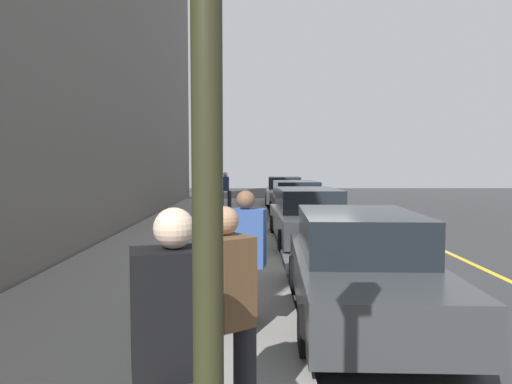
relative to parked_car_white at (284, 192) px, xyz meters
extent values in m
plane|color=#333335|center=(10.70, 0.06, -0.76)|extent=(56.00, 56.00, 0.00)
cube|color=gray|center=(10.70, -3.24, -0.68)|extent=(28.00, 4.60, 0.15)
cube|color=gold|center=(10.70, 3.26, -0.75)|extent=(28.00, 0.14, 0.01)
cube|color=white|center=(11.45, -0.64, -0.65)|extent=(6.41, 0.56, 0.22)
cylinder|color=black|center=(1.37, 0.80, -0.44)|extent=(0.65, 0.24, 0.64)
cylinder|color=black|center=(1.31, -0.88, -0.44)|extent=(0.65, 0.24, 0.64)
cylinder|color=black|center=(-1.19, 0.88, -0.44)|extent=(0.65, 0.24, 0.64)
cylinder|color=black|center=(-1.25, -0.80, -0.44)|extent=(0.65, 0.24, 0.64)
cube|color=white|center=(0.06, 0.00, -0.16)|extent=(4.19, 1.93, 0.64)
cube|color=black|center=(-0.15, 0.00, 0.46)|extent=(2.20, 1.67, 0.60)
cylinder|color=black|center=(7.32, 0.98, -0.44)|extent=(0.65, 0.24, 0.64)
cylinder|color=black|center=(7.38, -0.70, -0.44)|extent=(0.65, 0.24, 0.64)
cylinder|color=black|center=(4.60, 0.89, -0.44)|extent=(0.65, 0.24, 0.64)
cylinder|color=black|center=(4.66, -0.79, -0.44)|extent=(0.65, 0.24, 0.64)
cube|color=black|center=(5.99, 0.09, -0.16)|extent=(4.45, 1.95, 0.64)
cube|color=black|center=(5.77, 0.09, 0.46)|extent=(2.34, 1.68, 0.60)
cylinder|color=black|center=(12.76, 0.83, -0.44)|extent=(0.65, 0.24, 0.64)
cylinder|color=black|center=(12.81, -0.85, -0.44)|extent=(0.65, 0.24, 0.64)
cylinder|color=black|center=(9.85, 0.74, -0.44)|extent=(0.65, 0.24, 0.64)
cylinder|color=black|center=(9.90, -0.94, -0.44)|extent=(0.65, 0.24, 0.64)
cube|color=#B7BABF|center=(11.33, -0.05, -0.16)|extent=(4.75, 1.94, 0.64)
cube|color=black|center=(11.10, -0.06, 0.46)|extent=(2.49, 1.67, 0.60)
cylinder|color=black|center=(18.82, 0.75, -0.44)|extent=(0.65, 0.25, 0.64)
cylinder|color=black|center=(18.76, -0.93, -0.44)|extent=(0.65, 0.25, 0.64)
cylinder|color=black|center=(16.06, 0.85, -0.44)|extent=(0.65, 0.25, 0.64)
cylinder|color=black|center=(15.99, -0.82, -0.44)|extent=(0.65, 0.25, 0.64)
cube|color=#383A3D|center=(17.41, -0.04, -0.16)|extent=(4.53, 1.97, 0.64)
cube|color=black|center=(17.19, -0.03, 0.46)|extent=(2.38, 1.69, 0.60)
cube|color=black|center=(21.20, -1.99, 0.61)|extent=(0.43, 0.55, 0.72)
sphere|color=beige|center=(21.20, -1.99, 1.09)|extent=(0.24, 0.24, 0.24)
cylinder|color=black|center=(18.06, -1.61, -0.20)|extent=(0.19, 0.19, 0.82)
cylinder|color=black|center=(18.44, -1.67, -0.20)|extent=(0.19, 0.19, 0.82)
cube|color=#335193|center=(18.25, -1.64, 0.56)|extent=(0.36, 0.51, 0.69)
sphere|color=brown|center=(18.25, -1.64, 1.02)|extent=(0.23, 0.23, 0.23)
cylinder|color=black|center=(5.55, -3.22, -0.21)|extent=(0.18, 0.18, 0.79)
cylinder|color=black|center=(5.23, -3.04, -0.21)|extent=(0.18, 0.18, 0.79)
cube|color=tan|center=(5.39, -3.13, 0.52)|extent=(0.47, 0.54, 0.67)
sphere|color=beige|center=(5.39, -3.13, 0.97)|extent=(0.22, 0.22, 0.22)
cylinder|color=black|center=(2.18, -2.69, -0.22)|extent=(0.18, 0.18, 0.77)
cylinder|color=black|center=(2.24, -3.04, -0.22)|extent=(0.18, 0.18, 0.77)
cube|color=#1E284C|center=(2.21, -2.87, 0.50)|extent=(0.48, 0.35, 0.66)
sphere|color=#D8AD8C|center=(2.21, -2.87, 0.94)|extent=(0.21, 0.21, 0.21)
cylinder|color=black|center=(20.34, -1.92, -0.20)|extent=(0.19, 0.19, 0.81)
cylinder|color=black|center=(20.12, -1.61, -0.20)|extent=(0.19, 0.19, 0.81)
cube|color=brown|center=(20.23, -1.76, 0.55)|extent=(0.55, 0.51, 0.69)
sphere|color=tan|center=(20.23, -1.76, 1.01)|extent=(0.22, 0.22, 0.22)
cylinder|color=#2D2D19|center=(22.06, -1.71, 1.08)|extent=(0.12, 0.12, 3.38)
cube|color=#471E19|center=(17.82, -1.61, -0.32)|extent=(0.34, 0.22, 0.57)
cylinder|color=#4C4C4C|center=(17.82, -1.61, 0.15)|extent=(0.03, 0.03, 0.36)
camera|label=1|loc=(23.83, -1.53, 1.46)|focal=32.82mm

